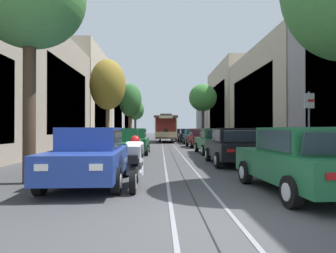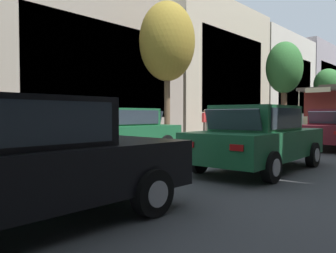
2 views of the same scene
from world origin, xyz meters
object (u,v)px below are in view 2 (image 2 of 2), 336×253
object	(u,v)px
parked_car_maroon_fourth_right	(336,129)
pedestrian_on_left_pavement	(38,127)
pedestrian_crossing_far	(205,121)
street_tree_kerb_left_mid	(284,68)
street_tree_kerb_left_second	(167,42)
parked_car_black_second_right	(20,161)
street_tree_kerb_left_fourth	(328,84)
parked_car_green_mid_left	(122,131)
parked_car_green_mid_right	(258,138)

from	to	relation	value
parked_car_maroon_fourth_right	pedestrian_on_left_pavement	world-z (taller)	pedestrian_on_left_pavement
pedestrian_crossing_far	street_tree_kerb_left_mid	bearing A→B (deg)	78.24
street_tree_kerb_left_second	street_tree_kerb_left_mid	bearing A→B (deg)	88.19
street_tree_kerb_left_second	street_tree_kerb_left_mid	size ratio (longest dim) A/B	0.98
parked_car_black_second_right	street_tree_kerb_left_fourth	size ratio (longest dim) A/B	0.69
street_tree_kerb_left_mid	pedestrian_on_left_pavement	distance (m)	20.54
street_tree_kerb_left_mid	parked_car_green_mid_left	bearing A→B (deg)	-83.76
parked_car_green_mid_right	street_tree_kerb_left_second	distance (m)	9.92
street_tree_kerb_left_second	parked_car_black_second_right	bearing A→B (deg)	-55.75
parked_car_maroon_fourth_right	pedestrian_crossing_far	size ratio (longest dim) A/B	2.57
parked_car_black_second_right	parked_car_green_mid_right	world-z (taller)	same
parked_car_maroon_fourth_right	street_tree_kerb_left_mid	bearing A→B (deg)	120.91
pedestrian_on_left_pavement	pedestrian_crossing_far	world-z (taller)	pedestrian_crossing_far
street_tree_kerb_left_mid	street_tree_kerb_left_fourth	size ratio (longest dim) A/B	1.13
parked_car_green_mid_left	pedestrian_crossing_far	xyz separation A→B (m)	(-3.75, 10.16, 0.17)
parked_car_green_mid_left	pedestrian_on_left_pavement	size ratio (longest dim) A/B	2.72
parked_car_black_second_right	street_tree_kerb_left_mid	distance (m)	25.46
parked_car_green_mid_right	pedestrian_crossing_far	xyz separation A→B (m)	(-8.80, 10.09, 0.17)
parked_car_maroon_fourth_right	street_tree_kerb_left_fourth	xyz separation A→B (m)	(-7.42, 24.29, 3.86)
parked_car_black_second_right	parked_car_maroon_fourth_right	world-z (taller)	same
pedestrian_crossing_far	street_tree_kerb_left_fourth	bearing A→B (deg)	86.30
pedestrian_on_left_pavement	parked_car_black_second_right	bearing A→B (deg)	-27.77
parked_car_black_second_right	pedestrian_crossing_far	size ratio (longest dim) A/B	2.55
parked_car_green_mid_left	street_tree_kerb_left_fourth	size ratio (longest dim) A/B	0.69
pedestrian_on_left_pavement	pedestrian_crossing_far	distance (m)	11.83
parked_car_black_second_right	street_tree_kerb_left_fourth	distance (m)	37.60
parked_car_green_mid_left	pedestrian_crossing_far	world-z (taller)	pedestrian_crossing_far
parked_car_green_mid_right	parked_car_maroon_fourth_right	distance (m)	6.65
pedestrian_crossing_far	pedestrian_on_left_pavement	bearing A→B (deg)	-85.62
parked_car_maroon_fourth_right	street_tree_kerb_left_second	world-z (taller)	street_tree_kerb_left_second
street_tree_kerb_left_fourth	pedestrian_crossing_far	bearing A→B (deg)	-93.70
street_tree_kerb_left_fourth	pedestrian_on_left_pavement	bearing A→B (deg)	-90.79
parked_car_maroon_fourth_right	street_tree_kerb_left_second	size ratio (longest dim) A/B	0.63
parked_car_green_mid_left	street_tree_kerb_left_fourth	xyz separation A→B (m)	(-2.40, 31.02, 3.86)
parked_car_black_second_right	street_tree_kerb_left_second	bearing A→B (deg)	124.25
pedestrian_on_left_pavement	pedestrian_crossing_far	size ratio (longest dim) A/B	0.94
parked_car_maroon_fourth_right	street_tree_kerb_left_mid	size ratio (longest dim) A/B	0.62
parked_car_black_second_right	parked_car_green_mid_right	bearing A→B (deg)	87.91
parked_car_green_mid_left	pedestrian_on_left_pavement	world-z (taller)	pedestrian_on_left_pavement
street_tree_kerb_left_fourth	pedestrian_on_left_pavement	xyz separation A→B (m)	(-0.45, -32.65, -3.76)
pedestrian_crossing_far	parked_car_black_second_right	bearing A→B (deg)	-61.53
parked_car_green_mid_left	pedestrian_crossing_far	distance (m)	10.84
parked_car_green_mid_left	parked_car_green_mid_right	xyz separation A→B (m)	(5.05, 0.07, 0.00)
parked_car_green_mid_right	pedestrian_on_left_pavement	world-z (taller)	pedestrian_on_left_pavement
parked_car_green_mid_left	parked_car_black_second_right	size ratio (longest dim) A/B	1.00
street_tree_kerb_left_fourth	street_tree_kerb_left_second	bearing A→B (deg)	-90.09
pedestrian_crossing_far	street_tree_kerb_left_second	bearing A→B (deg)	-75.75
parked_car_black_second_right	pedestrian_on_left_pavement	bearing A→B (deg)	152.23
parked_car_maroon_fourth_right	pedestrian_on_left_pavement	distance (m)	11.47
parked_car_green_mid_right	parked_car_green_mid_left	bearing A→B (deg)	-179.18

